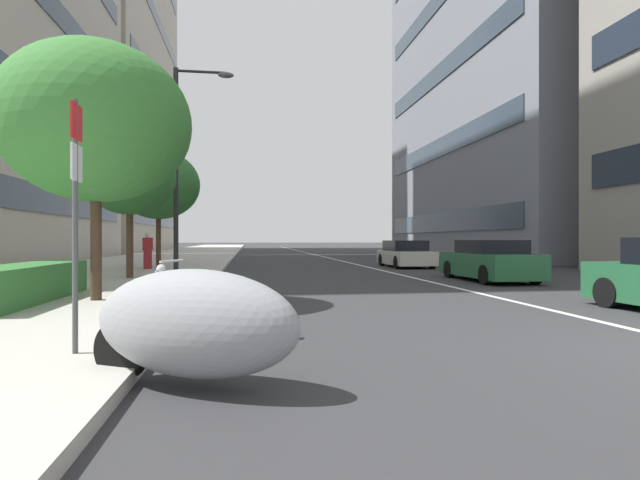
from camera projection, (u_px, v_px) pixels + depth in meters
sidewalk_right_plaza at (166, 259)px, 33.47m from camera, size 160.00×8.93×0.15m
lane_centre_stripe at (322, 256)px, 40.07m from camera, size 110.00×0.16×0.01m
motorcycle_mid_row at (193, 324)px, 4.61m from camera, size 1.72×2.27×1.13m
motorcycle_far_end_row at (209, 307)px, 7.20m from camera, size 1.03×2.10×1.10m
car_approaching_light at (489, 261)px, 16.68m from camera, size 4.36×1.89×1.38m
car_following_behind at (405, 254)px, 24.87m from camera, size 4.26×1.96×1.35m
parking_sign_by_curb at (76, 195)px, 5.42m from camera, size 0.32×0.06×2.81m
street_lamp_with_banners at (185, 148)px, 18.39m from camera, size 1.26×2.22×7.66m
clipped_hedge_bed at (22, 283)px, 9.87m from camera, size 4.48×1.10×0.74m
street_tree_mid_sidewalk at (96, 123)px, 10.18m from camera, size 3.86×3.86×5.32m
street_tree_near_plaza_corner at (130, 177)px, 16.03m from camera, size 2.93×2.93×4.55m
street_tree_by_lamp_post at (158, 185)px, 22.12m from camera, size 3.66×3.66×5.27m
pedestrian_on_plaza at (148, 251)px, 20.81m from camera, size 0.36×0.46×1.54m
office_tower_mid_left at (566, 47)px, 40.27m from camera, size 26.51×21.69×34.38m
office_tower_behind_plaza at (63, 54)px, 58.87m from camera, size 32.19×22.04×47.14m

